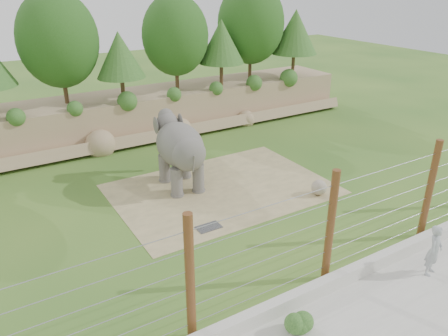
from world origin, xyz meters
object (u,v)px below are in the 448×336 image
zookeeper (434,250)px  barrier_fence (330,227)px  stone_ball (319,187)px  elephant (180,155)px

zookeeper → barrier_fence: bearing=136.6°
stone_ball → zookeeper: bearing=-96.9°
stone_ball → zookeeper: (-0.76, -6.34, 0.55)m
elephant → stone_ball: (5.03, -4.11, -1.27)m
elephant → barrier_fence: 8.86m
elephant → stone_ball: size_ratio=5.68×
elephant → stone_ball: 6.62m
barrier_fence → zookeeper: barrier_fence is taller
zookeeper → stone_ball: bearing=66.5°
barrier_fence → zookeeper: size_ratio=11.03×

